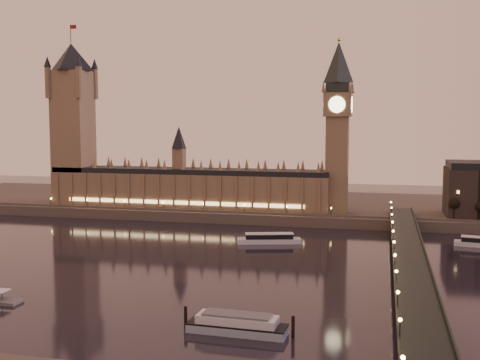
# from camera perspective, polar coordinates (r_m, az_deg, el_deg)

# --- Properties ---
(ground) EXTENTS (700.00, 700.00, 0.00)m
(ground) POSITION_cam_1_polar(r_m,az_deg,el_deg) (263.06, -4.94, -7.93)
(ground) COLOR black
(ground) RESTS_ON ground
(far_embankment) EXTENTS (560.00, 130.00, 6.00)m
(far_embankment) POSITION_cam_1_polar(r_m,az_deg,el_deg) (414.83, 6.27, -2.50)
(far_embankment) COLOR #423D35
(far_embankment) RESTS_ON ground
(palace_of_westminster) EXTENTS (180.00, 26.62, 52.00)m
(palace_of_westminster) POSITION_cam_1_polar(r_m,az_deg,el_deg) (385.25, -4.95, -0.31)
(palace_of_westminster) COLOR brown
(palace_of_westminster) RESTS_ON ground
(victoria_tower) EXTENTS (31.68, 31.68, 118.00)m
(victoria_tower) POSITION_cam_1_polar(r_m,az_deg,el_deg) (415.44, -15.57, 6.03)
(victoria_tower) COLOR brown
(victoria_tower) RESTS_ON ground
(big_ben) EXTENTS (17.68, 17.68, 104.00)m
(big_ben) POSITION_cam_1_polar(r_m,az_deg,el_deg) (364.43, 9.25, 5.95)
(big_ben) COLOR brown
(big_ben) RESTS_ON ground
(westminster_bridge) EXTENTS (13.20, 260.00, 15.30)m
(westminster_bridge) POSITION_cam_1_polar(r_m,az_deg,el_deg) (249.10, 15.66, -7.60)
(westminster_bridge) COLOR black
(westminster_bridge) RESTS_ON ground
(bare_tree_0) EXTENTS (5.43, 5.43, 11.03)m
(bare_tree_0) POSITION_cam_1_polar(r_m,az_deg,el_deg) (356.80, 19.69, -2.32)
(bare_tree_0) COLOR black
(bare_tree_0) RESTS_ON ground
(cruise_boat_a) EXTENTS (32.65, 15.43, 5.12)m
(cruise_boat_a) POSITION_cam_1_polar(r_m,az_deg,el_deg) (305.04, 2.79, -5.58)
(cruise_boat_a) COLOR silver
(cruise_boat_a) RESTS_ON ground
(moored_barge) EXTENTS (33.76, 9.42, 6.19)m
(moored_barge) POSITION_cam_1_polar(r_m,az_deg,el_deg) (180.19, -0.27, -13.51)
(moored_barge) COLOR #8EA7B4
(moored_barge) RESTS_ON ground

